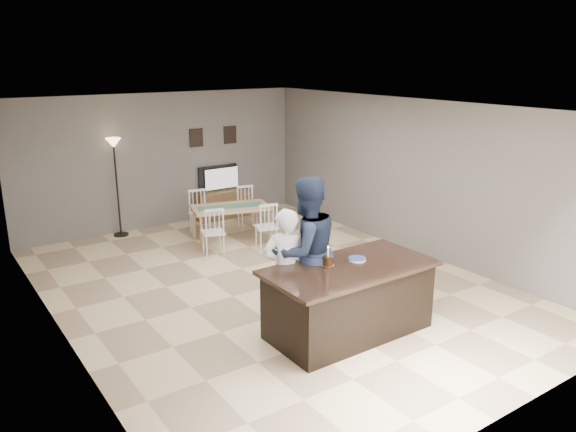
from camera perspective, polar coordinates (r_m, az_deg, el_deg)
floor at (r=8.66m, az=-1.74°, el=-7.12°), size 8.00×8.00×0.00m
room_shell at (r=8.15m, az=-1.84°, el=3.79°), size 8.00×8.00×8.00m
kitchen_island at (r=7.16m, az=6.19°, el=-8.40°), size 2.15×1.10×0.90m
tv_console at (r=12.23m, az=-6.68°, el=1.20°), size 1.20×0.40×0.60m
television at (r=12.16m, az=-6.92°, el=3.84°), size 0.91×0.12×0.53m
tv_screen_glow at (r=12.08m, az=-6.74°, el=3.81°), size 0.78×0.00×0.78m
picture_frames at (r=12.10m, az=-7.58°, el=8.03°), size 1.10×0.02×0.38m
doorway at (r=5.06m, az=-16.40°, el=-9.72°), size 0.00×2.10×2.65m
woman at (r=7.09m, az=-0.29°, el=-5.50°), size 0.68×0.56×1.60m
man at (r=7.20m, az=1.80°, el=-3.64°), size 0.97×0.76×1.96m
birthday_cake at (r=6.96m, az=4.07°, el=-4.55°), size 0.16×0.16×0.25m
plate_stack at (r=7.17m, az=7.04°, el=-4.38°), size 0.23×0.23×0.04m
dining_table at (r=10.60m, az=-5.79°, el=0.36°), size 1.72×1.90×0.87m
floor_lamp at (r=11.15m, az=-17.18°, el=5.40°), size 0.29×0.29×1.91m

